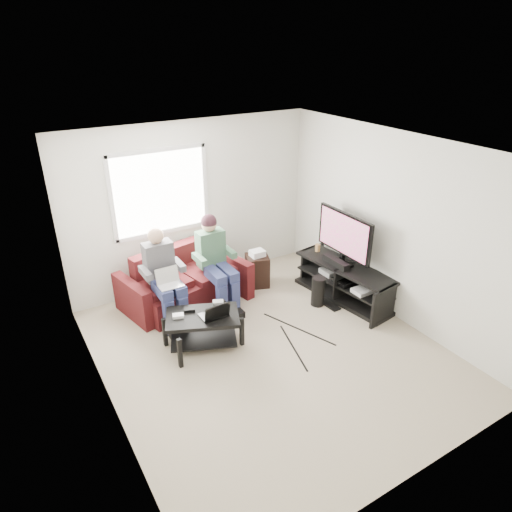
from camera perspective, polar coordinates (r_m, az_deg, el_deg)
The scene contains 26 objects.
floor at distance 6.03m, azimuth 1.73°, elevation -11.75°, with size 4.50×4.50×0.00m, color #BAA890.
ceiling at distance 4.89m, azimuth 2.14°, elevation 13.12°, with size 4.50×4.50×0.00m, color white.
wall_back at distance 7.17m, azimuth -7.96°, elevation 6.27°, with size 4.50×4.50×0.00m, color silver.
wall_front at distance 3.95m, azimuth 20.46°, elevation -13.19°, with size 4.50×4.50×0.00m, color silver.
wall_left at distance 4.69m, azimuth -19.21°, elevation -6.27°, with size 4.50×4.50×0.00m, color silver.
wall_right at distance 6.55m, azimuth 16.79°, elevation 3.45°, with size 4.50×4.50×0.00m, color silver.
window at distance 6.89m, azimuth -11.88°, elevation 7.78°, with size 1.48×0.04×1.28m.
sofa at distance 6.96m, azimuth -8.99°, elevation -3.42°, with size 1.93×1.12×0.83m.
person_left at distance 6.39m, azimuth -11.48°, elevation -2.14°, with size 0.40×0.70×1.34m.
person_right at distance 6.64m, azimuth -5.15°, elevation 0.04°, with size 0.40×0.71×1.38m.
laptop_silver at distance 6.21m, azimuth -10.72°, elevation -3.18°, with size 0.32×0.22×0.24m, color silver, non-canonical shape.
coffee_table at distance 5.97m, azimuth -6.66°, elevation -8.34°, with size 1.07×0.88×0.46m.
laptop_black at distance 5.81m, azimuth -5.37°, elevation -6.44°, with size 0.34×0.24×0.24m, color black, non-canonical shape.
controller_a at distance 5.90m, azimuth -9.71°, elevation -7.38°, with size 0.14×0.09×0.04m, color silver.
controller_b at distance 6.00m, azimuth -8.33°, elevation -6.65°, with size 0.14×0.09×0.04m, color black.
controller_c at distance 6.11m, azimuth -4.77°, elevation -5.78°, with size 0.14×0.09×0.04m, color gray.
tv_stand at distance 7.13m, azimuth 10.99°, elevation -3.39°, with size 0.73×1.73×0.55m.
tv at distance 6.86m, azimuth 10.96°, elevation 2.54°, with size 0.12×1.10×0.81m.
soundbar at distance 6.96m, azimuth 9.96°, elevation -0.74°, with size 0.12×0.50×0.10m, color black.
drink_cup at distance 7.36m, azimuth 7.72°, elevation 1.04°, with size 0.08×0.08×0.12m, color tan.
console_white at distance 6.85m, azimuth 13.24°, elevation -4.22°, with size 0.30×0.22×0.06m, color silver.
console_grey at distance 7.29m, azimuth 9.50°, elevation -1.83°, with size 0.34×0.26×0.08m, color gray.
console_black at distance 7.06m, azimuth 11.31°, elevation -2.99°, with size 0.38×0.30×0.07m, color black.
subwoofer at distance 6.90m, azimuth 7.76°, elevation -4.39°, with size 0.20×0.20×0.46m, color black.
keyboard_floor at distance 7.03m, azimuth 9.03°, elevation -5.93°, with size 0.14×0.42×0.02m, color black.
end_table at distance 7.35m, azimuth 0.16°, elevation -1.70°, with size 0.35×0.35×0.62m.
Camera 1 is at (-2.62, -3.99, 3.69)m, focal length 32.00 mm.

